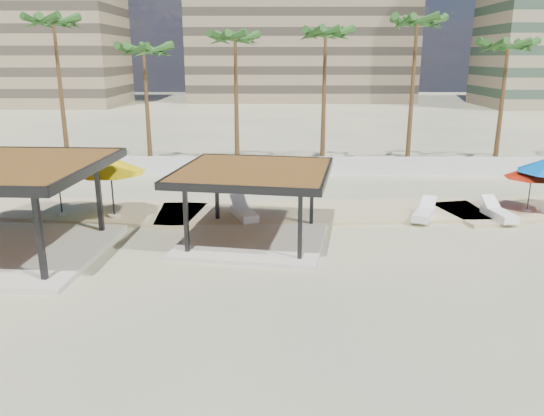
% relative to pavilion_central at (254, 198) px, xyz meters
% --- Properties ---
extents(ground, '(200.00, 200.00, 0.00)m').
position_rel_pavilion_central_xyz_m(ground, '(1.18, -3.08, -1.85)').
color(ground, '#CAB985').
rests_on(ground, ground).
extents(promenade, '(44.45, 7.97, 0.24)m').
position_rel_pavilion_central_xyz_m(promenade, '(3.18, 4.58, -1.79)').
color(promenade, '#C6B284').
rests_on(promenade, ground).
extents(boundary_wall, '(56.00, 0.30, 1.20)m').
position_rel_pavilion_central_xyz_m(boundary_wall, '(1.18, 12.92, -1.25)').
color(boundary_wall, silver).
rests_on(boundary_wall, ground).
extents(building_west, '(34.00, 16.00, 32.40)m').
position_rel_pavilion_central_xyz_m(building_west, '(-40.82, 64.92, 13.41)').
color(building_west, '#937F60').
rests_on(building_west, ground).
extents(building_mid, '(38.00, 16.00, 30.40)m').
position_rel_pavilion_central_xyz_m(building_mid, '(5.18, 74.92, 12.41)').
color(building_mid, '#847259').
rests_on(building_mid, ground).
extents(pavilion_central, '(7.04, 7.04, 3.11)m').
position_rel_pavilion_central_xyz_m(pavilion_central, '(0.00, 0.00, 0.00)').
color(pavilion_central, beige).
rests_on(pavilion_central, ground).
extents(pavilion_west, '(7.69, 7.69, 3.70)m').
position_rel_pavilion_central_xyz_m(pavilion_west, '(-9.47, -1.84, 0.35)').
color(pavilion_west, beige).
rests_on(pavilion_west, ground).
extents(umbrella_a, '(3.49, 3.49, 2.64)m').
position_rel_pavilion_central_xyz_m(umbrella_a, '(-9.42, 3.16, 0.59)').
color(umbrella_a, beige).
rests_on(umbrella_a, promenade).
extents(umbrella_b, '(4.18, 4.18, 2.93)m').
position_rel_pavilion_central_xyz_m(umbrella_b, '(-6.75, 2.72, 0.84)').
color(umbrella_b, beige).
rests_on(umbrella_b, promenade).
extents(umbrella_c, '(3.16, 3.16, 2.30)m').
position_rel_pavilion_central_xyz_m(umbrella_c, '(13.34, 3.89, 0.30)').
color(umbrella_c, beige).
rests_on(umbrella_c, promenade).
extents(lounger_a, '(1.52, 2.41, 0.87)m').
position_rel_pavilion_central_xyz_m(lounger_a, '(-0.60, 2.77, -1.47)').
color(lounger_a, white).
rests_on(lounger_a, promenade).
extents(lounger_b, '(1.63, 2.30, 0.84)m').
position_rel_pavilion_central_xyz_m(lounger_b, '(7.96, 2.76, -1.47)').
color(lounger_b, white).
rests_on(lounger_b, promenade).
extents(lounger_c, '(1.06, 2.36, 0.86)m').
position_rel_pavilion_central_xyz_m(lounger_c, '(11.46, 2.77, -1.47)').
color(lounger_c, white).
rests_on(lounger_c, promenade).
extents(palm_b, '(3.00, 3.00, 10.61)m').
position_rel_pavilion_central_xyz_m(palm_b, '(-13.82, 15.62, 7.51)').
color(palm_b, brown).
rests_on(palm_b, ground).
extents(palm_c, '(3.00, 3.00, 8.79)m').
position_rel_pavilion_central_xyz_m(palm_c, '(-7.82, 15.02, 5.80)').
color(palm_c, brown).
rests_on(palm_c, ground).
extents(palm_d, '(3.00, 3.00, 9.56)m').
position_rel_pavilion_central_xyz_m(palm_d, '(-1.82, 15.82, 6.53)').
color(palm_d, brown).
rests_on(palm_d, ground).
extents(palm_e, '(3.00, 3.00, 9.82)m').
position_rel_pavilion_central_xyz_m(palm_e, '(4.18, 15.32, 6.77)').
color(palm_e, brown).
rests_on(palm_e, ground).
extents(palm_f, '(3.00, 3.00, 10.55)m').
position_rel_pavilion_central_xyz_m(palm_f, '(10.18, 15.52, 7.45)').
color(palm_f, brown).
rests_on(palm_f, ground).
extents(palm_g, '(3.00, 3.00, 9.05)m').
position_rel_pavilion_central_xyz_m(palm_g, '(16.18, 15.12, 6.04)').
color(palm_g, brown).
rests_on(palm_g, ground).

